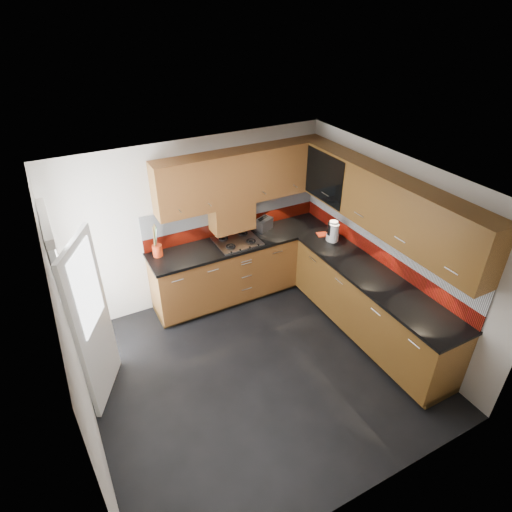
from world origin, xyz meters
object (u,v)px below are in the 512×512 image
gas_hob (237,241)px  toaster (264,224)px  utensil_pot (157,249)px  food_processor (333,232)px

gas_hob → toaster: 0.54m
utensil_pot → food_processor: utensil_pot is taller
gas_hob → utensil_pot: (-1.10, 0.17, 0.09)m
gas_hob → toaster: size_ratio=2.03×
food_processor → toaster: bearing=134.3°
utensil_pot → food_processor: 2.44m
gas_hob → toaster: bearing=17.0°
utensil_pot → toaster: bearing=-0.6°
utensil_pot → toaster: utensil_pot is taller
food_processor → utensil_pot: bearing=162.2°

